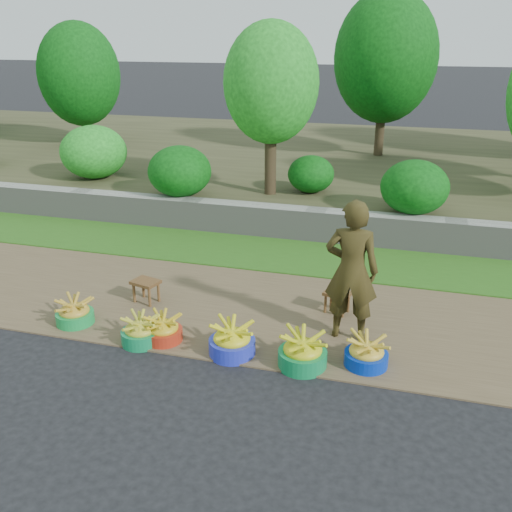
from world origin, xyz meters
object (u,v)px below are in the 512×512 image
(basin_e, at_px, (303,352))
(stool_right, at_px, (337,296))
(basin_f, at_px, (366,354))
(basin_a, at_px, (75,313))
(basin_b, at_px, (141,331))
(stool_left, at_px, (146,285))
(vendor_woman, at_px, (352,271))
(basin_c, at_px, (163,330))
(basin_d, at_px, (232,341))

(basin_e, bearing_deg, stool_right, 82.47)
(basin_f, bearing_deg, stool_right, 112.75)
(basin_a, bearing_deg, basin_b, -11.15)
(stool_left, distance_m, vendor_woman, 2.72)
(basin_c, xyz_separation_m, vendor_woman, (2.02, 0.67, 0.69))
(basin_a, height_order, stool_right, basin_a)
(basin_d, height_order, stool_left, basin_d)
(stool_left, bearing_deg, basin_d, -31.73)
(basin_c, bearing_deg, basin_a, 175.70)
(basin_c, bearing_deg, stool_right, 34.27)
(stool_right, bearing_deg, basin_b, -146.85)
(basin_c, relative_size, basin_f, 0.95)
(basin_c, relative_size, basin_d, 0.86)
(basin_d, distance_m, stool_right, 1.61)
(basin_c, bearing_deg, basin_d, -3.67)
(basin_a, bearing_deg, basin_e, -3.44)
(stool_left, distance_m, stool_right, 2.47)
(basin_a, xyz_separation_m, basin_d, (2.05, -0.14, 0.02))
(basin_f, bearing_deg, basin_c, -177.48)
(basin_b, xyz_separation_m, basin_f, (2.52, 0.20, 0.01))
(basin_a, xyz_separation_m, stool_left, (0.58, 0.77, 0.11))
(basin_f, bearing_deg, vendor_woman, 115.27)
(basin_b, relative_size, basin_d, 0.87)
(stool_left, xyz_separation_m, vendor_woman, (2.65, -0.19, 0.58))
(basin_d, relative_size, basin_f, 1.11)
(basin_b, relative_size, basin_e, 0.86)
(basin_b, relative_size, basin_c, 1.01)
(stool_right, height_order, vendor_woman, vendor_woman)
(basin_b, bearing_deg, basin_a, 168.85)
(basin_d, xyz_separation_m, stool_right, (0.97, 1.29, 0.07))
(stool_left, height_order, stool_right, stool_left)
(basin_b, xyz_separation_m, basin_e, (1.87, 0.02, 0.02))
(basin_b, distance_m, basin_e, 1.87)
(basin_d, distance_m, stool_left, 1.73)
(basin_b, bearing_deg, basin_d, 2.48)
(stool_left, bearing_deg, basin_e, -22.48)
(stool_right, bearing_deg, basin_a, -159.23)
(basin_a, distance_m, basin_d, 2.06)
(basin_b, xyz_separation_m, stool_right, (2.04, 1.34, 0.09))
(basin_c, height_order, stool_right, basin_c)
(basin_a, height_order, basin_b, basin_a)
(stool_left, relative_size, vendor_woman, 0.24)
(basin_a, height_order, basin_f, basin_f)
(basin_d, distance_m, vendor_woman, 1.53)
(basin_b, height_order, basin_e, basin_e)
(vendor_woman, bearing_deg, basin_c, 17.84)
(basin_a, relative_size, basin_b, 1.02)
(basin_b, bearing_deg, stool_right, 33.15)
(basin_e, bearing_deg, basin_d, 178.10)
(basin_a, relative_size, basin_e, 0.87)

